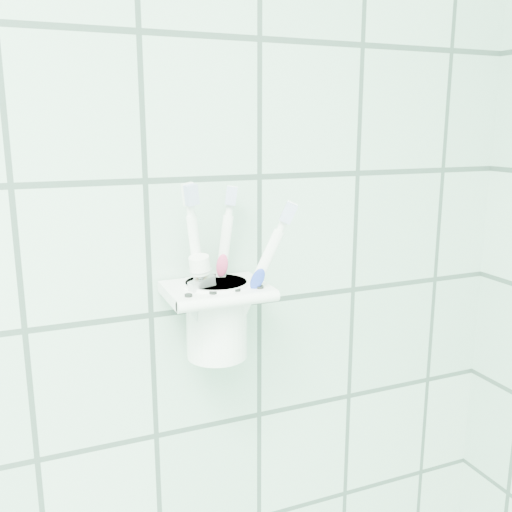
% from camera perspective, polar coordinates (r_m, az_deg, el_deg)
% --- Properties ---
extents(holder_bracket, '(0.12, 0.10, 0.04)m').
position_cam_1_polar(holder_bracket, '(0.68, -4.04, -3.57)').
color(holder_bracket, white).
rests_on(holder_bracket, wall_back).
extents(cup, '(0.08, 0.08, 0.09)m').
position_cam_1_polar(cup, '(0.69, -3.95, -6.00)').
color(cup, white).
rests_on(cup, holder_bracket).
extents(toothbrush_pink, '(0.04, 0.03, 0.21)m').
position_cam_1_polar(toothbrush_pink, '(0.67, -5.01, -1.05)').
color(toothbrush_pink, white).
rests_on(toothbrush_pink, cup).
extents(toothbrush_blue, '(0.04, 0.02, 0.20)m').
position_cam_1_polar(toothbrush_blue, '(0.69, -4.54, -1.05)').
color(toothbrush_blue, white).
rests_on(toothbrush_blue, cup).
extents(toothbrush_orange, '(0.07, 0.05, 0.20)m').
position_cam_1_polar(toothbrush_orange, '(0.66, -3.31, -1.50)').
color(toothbrush_orange, white).
rests_on(toothbrush_orange, cup).
extents(toothpaste_tube, '(0.05, 0.04, 0.13)m').
position_cam_1_polar(toothpaste_tube, '(0.67, -4.76, -3.87)').
color(toothpaste_tube, silver).
rests_on(toothpaste_tube, cup).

